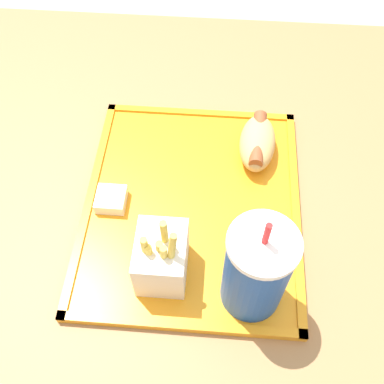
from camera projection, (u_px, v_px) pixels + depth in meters
name	position (u px, v px, depth m)	size (l,w,h in m)	color
ground_plane	(180.00, 354.00, 1.27)	(8.00, 8.00, 0.00)	#ADA393
dining_table	(176.00, 311.00, 0.97)	(1.02, 0.97, 0.74)	olive
food_tray	(192.00, 205.00, 0.68)	(0.38, 0.32, 0.01)	orange
soda_cup	(256.00, 270.00, 0.53)	(0.08, 0.08, 0.18)	#194CA5
hot_dog_far	(257.00, 142.00, 0.71)	(0.12, 0.06, 0.05)	tan
fries_carton	(161.00, 257.00, 0.58)	(0.08, 0.06, 0.12)	silver
sauce_cup_mayo	(111.00, 199.00, 0.67)	(0.04, 0.04, 0.02)	silver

